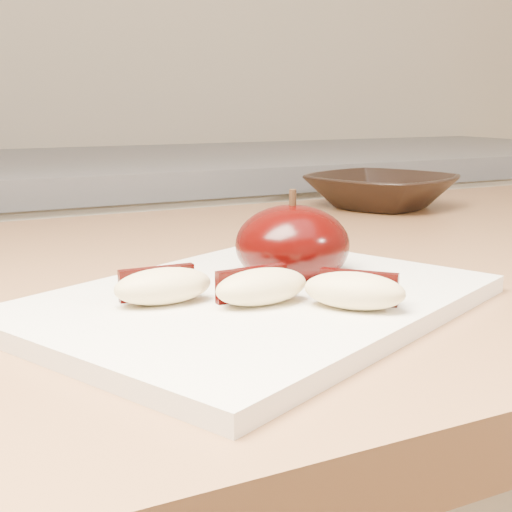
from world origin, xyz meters
name	(u,v)px	position (x,y,z in m)	size (l,w,h in m)	color
back_cabinet	(58,419)	(0.00, 1.20, 0.47)	(2.40, 0.62, 0.94)	silver
cutting_board	(256,302)	(-0.02, 0.37, 0.91)	(0.30, 0.22, 0.01)	white
apple_half	(292,245)	(0.03, 0.41, 0.93)	(0.11, 0.11, 0.07)	black
apple_wedge_a	(162,286)	(-0.08, 0.38, 0.92)	(0.06, 0.03, 0.02)	beige
apple_wedge_b	(261,286)	(-0.03, 0.35, 0.92)	(0.06, 0.03, 0.02)	beige
apple_wedge_c	(355,290)	(0.02, 0.31, 0.92)	(0.06, 0.07, 0.02)	beige
bowl	(381,191)	(0.34, 0.71, 0.92)	(0.18, 0.18, 0.04)	black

